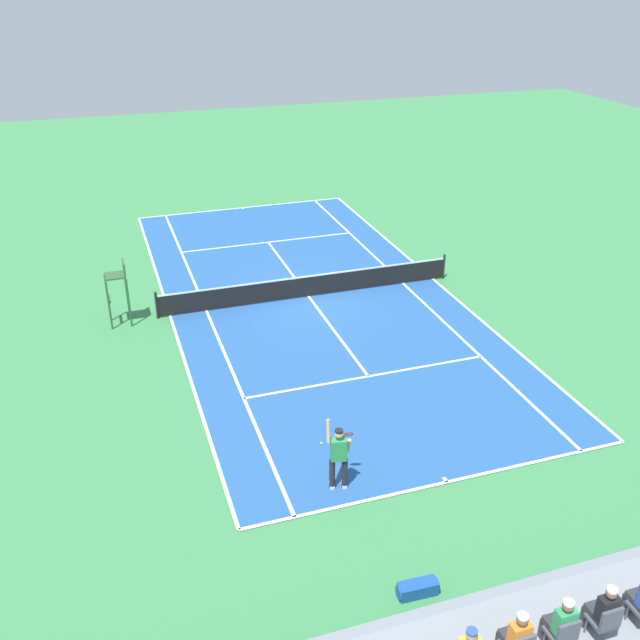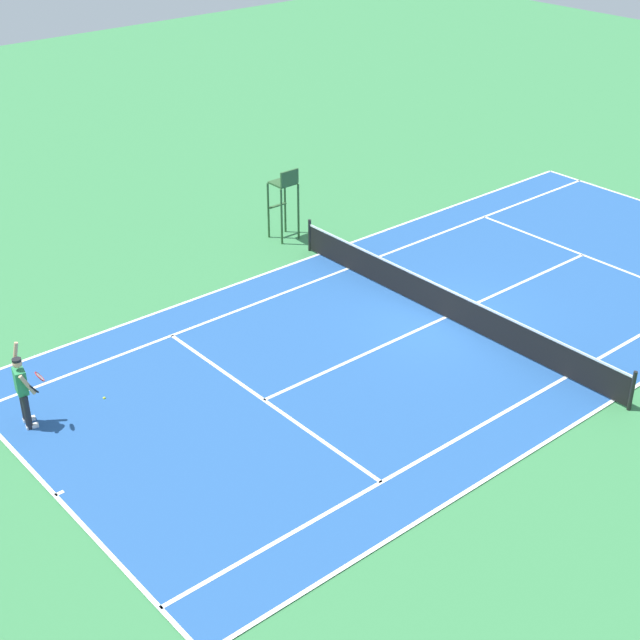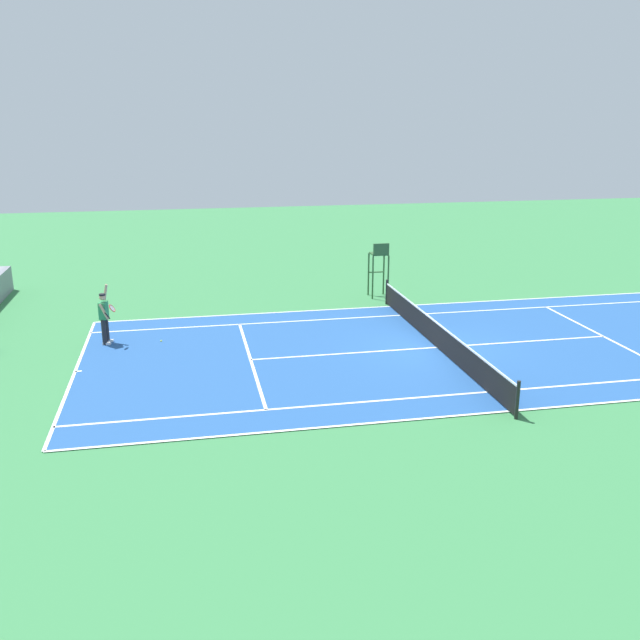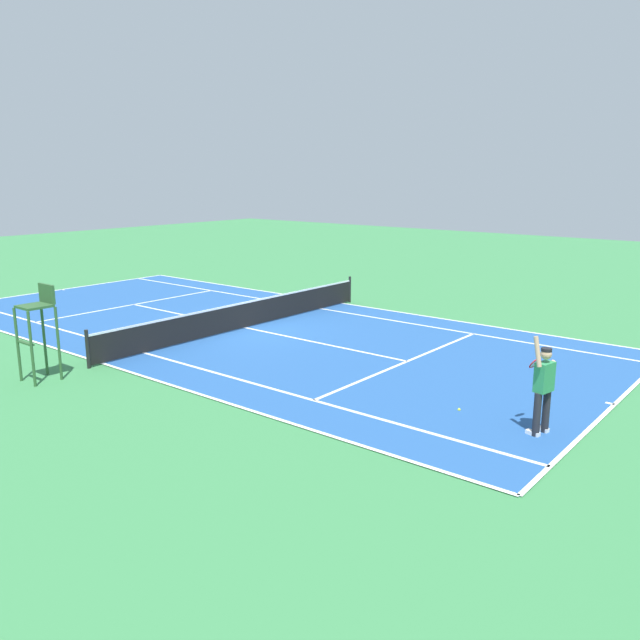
{
  "view_description": "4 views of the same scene",
  "coord_description": "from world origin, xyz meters",
  "px_view_note": "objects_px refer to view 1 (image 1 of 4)",
  "views": [
    {
      "loc": [
        7.69,
        24.67,
        12.14
      ],
      "look_at": [
        0.82,
        3.92,
        1.0
      ],
      "focal_mm": 40.16,
      "sensor_mm": 36.0,
      "label": 1
    },
    {
      "loc": [
        -15.3,
        17.63,
        12.73
      ],
      "look_at": [
        0.82,
        3.92,
        1.0
      ],
      "focal_mm": 52.77,
      "sensor_mm": 36.0,
      "label": 2
    },
    {
      "loc": [
        -21.34,
        8.37,
        7.64
      ],
      "look_at": [
        0.82,
        3.92,
        1.0
      ],
      "focal_mm": 38.79,
      "sensor_mm": 36.0,
      "label": 3
    },
    {
      "loc": [
        14.98,
        15.41,
        5.13
      ],
      "look_at": [
        0.82,
        3.92,
        1.0
      ],
      "focal_mm": 36.16,
      "sensor_mm": 36.0,
      "label": 4
    }
  ],
  "objects_px": {
    "tennis_ball": "(321,443)",
    "equipment_bag": "(418,589)",
    "spectator_seated_3": "(560,625)",
    "tennis_player": "(339,456)",
    "spectator_seated_4": "(516,638)",
    "umpire_chair": "(118,285)",
    "spectator_seated_2": "(603,612)"
  },
  "relations": [
    {
      "from": "tennis_ball",
      "to": "equipment_bag",
      "type": "xyz_separation_m",
      "value": [
        -0.28,
        5.64,
        0.13
      ]
    },
    {
      "from": "spectator_seated_3",
      "to": "equipment_bag",
      "type": "xyz_separation_m",
      "value": [
        1.33,
        -2.77,
        -1.56
      ]
    },
    {
      "from": "equipment_bag",
      "to": "tennis_player",
      "type": "bearing_deg",
      "value": -83.25
    },
    {
      "from": "spectator_seated_4",
      "to": "equipment_bag",
      "type": "distance_m",
      "value": 3.21
    },
    {
      "from": "spectator_seated_3",
      "to": "equipment_bag",
      "type": "height_order",
      "value": "spectator_seated_3"
    },
    {
      "from": "spectator_seated_3",
      "to": "tennis_ball",
      "type": "relative_size",
      "value": 18.6
    },
    {
      "from": "spectator_seated_3",
      "to": "spectator_seated_4",
      "type": "distance_m",
      "value": 0.9
    },
    {
      "from": "spectator_seated_4",
      "to": "tennis_player",
      "type": "distance_m",
      "value": 6.64
    },
    {
      "from": "umpire_chair",
      "to": "tennis_ball",
      "type": "bearing_deg",
      "value": 116.53
    },
    {
      "from": "tennis_player",
      "to": "equipment_bag",
      "type": "relative_size",
      "value": 2.28
    },
    {
      "from": "spectator_seated_4",
      "to": "tennis_player",
      "type": "height_order",
      "value": "spectator_seated_4"
    },
    {
      "from": "spectator_seated_4",
      "to": "tennis_player",
      "type": "bearing_deg",
      "value": -82.38
    },
    {
      "from": "spectator_seated_2",
      "to": "tennis_player",
      "type": "xyz_separation_m",
      "value": [
        2.66,
        -6.54,
        -0.72
      ]
    },
    {
      "from": "tennis_ball",
      "to": "umpire_chair",
      "type": "bearing_deg",
      "value": -63.47
    },
    {
      "from": "spectator_seated_2",
      "to": "spectator_seated_3",
      "type": "xyz_separation_m",
      "value": [
        0.88,
        0.0,
        0.0
      ]
    },
    {
      "from": "tennis_ball",
      "to": "umpire_chair",
      "type": "xyz_separation_m",
      "value": [
        4.65,
        -9.31,
        1.52
      ]
    },
    {
      "from": "spectator_seated_2",
      "to": "umpire_chair",
      "type": "bearing_deg",
      "value": -68.06
    },
    {
      "from": "tennis_player",
      "to": "umpire_chair",
      "type": "relative_size",
      "value": 0.85
    },
    {
      "from": "spectator_seated_4",
      "to": "equipment_bag",
      "type": "relative_size",
      "value": 1.38
    },
    {
      "from": "spectator_seated_4",
      "to": "tennis_ball",
      "type": "xyz_separation_m",
      "value": [
        0.71,
        -8.41,
        -1.68
      ]
    },
    {
      "from": "spectator_seated_3",
      "to": "tennis_player",
      "type": "xyz_separation_m",
      "value": [
        1.77,
        -6.54,
        -0.72
      ]
    },
    {
      "from": "spectator_seated_2",
      "to": "umpire_chair",
      "type": "xyz_separation_m",
      "value": [
        7.14,
        -17.72,
        -0.16
      ]
    },
    {
      "from": "spectator_seated_4",
      "to": "spectator_seated_3",
      "type": "bearing_deg",
      "value": 180.0
    },
    {
      "from": "spectator_seated_3",
      "to": "spectator_seated_4",
      "type": "bearing_deg",
      "value": 0.0
    },
    {
      "from": "spectator_seated_4",
      "to": "umpire_chair",
      "type": "xyz_separation_m",
      "value": [
        5.36,
        -17.72,
        -0.16
      ]
    },
    {
      "from": "spectator_seated_2",
      "to": "spectator_seated_4",
      "type": "xyz_separation_m",
      "value": [
        1.78,
        0.0,
        0.0
      ]
    },
    {
      "from": "tennis_player",
      "to": "equipment_bag",
      "type": "height_order",
      "value": "tennis_player"
    },
    {
      "from": "tennis_ball",
      "to": "umpire_chair",
      "type": "relative_size",
      "value": 0.03
    },
    {
      "from": "umpire_chair",
      "to": "equipment_bag",
      "type": "relative_size",
      "value": 2.67
    },
    {
      "from": "spectator_seated_2",
      "to": "equipment_bag",
      "type": "bearing_deg",
      "value": -51.42
    },
    {
      "from": "spectator_seated_2",
      "to": "tennis_player",
      "type": "distance_m",
      "value": 7.1
    },
    {
      "from": "tennis_ball",
      "to": "equipment_bag",
      "type": "distance_m",
      "value": 5.65
    }
  ]
}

